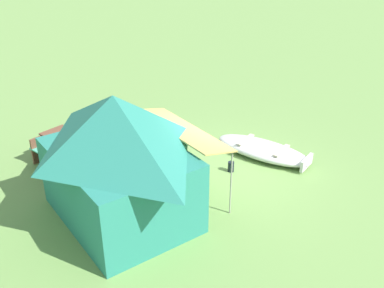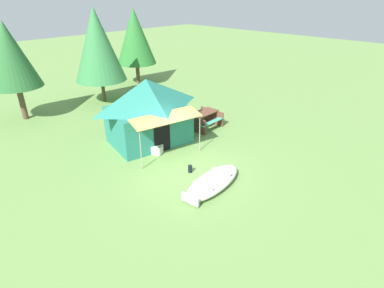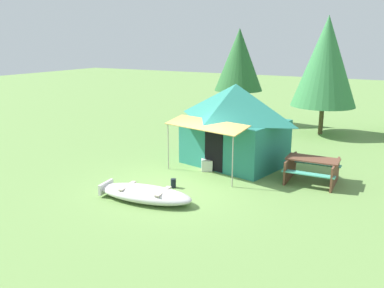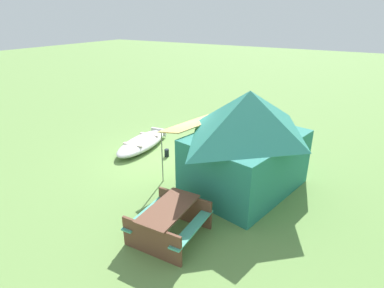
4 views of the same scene
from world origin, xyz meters
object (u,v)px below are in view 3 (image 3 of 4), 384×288
pine_tree_back_left (239,60)px  picnic_table (312,168)px  cooler_box (207,165)px  fuel_can (173,183)px  canvas_cabin_tent (235,123)px  pine_tree_far_center (326,62)px  beached_rowboat (145,194)px

pine_tree_back_left → picnic_table: bearing=-52.5°
cooler_box → fuel_can: cooler_box is taller
picnic_table → canvas_cabin_tent: bearing=168.4°
pine_tree_back_left → pine_tree_far_center: (4.57, -0.52, 0.06)m
picnic_table → fuel_can: picnic_table is taller
cooler_box → pine_tree_far_center: size_ratio=0.09×
picnic_table → beached_rowboat: bearing=-133.9°
canvas_cabin_tent → picnic_table: bearing=-11.6°
canvas_cabin_tent → cooler_box: canvas_cabin_tent is taller
canvas_cabin_tent → fuel_can: bearing=-100.8°
fuel_can → beached_rowboat: bearing=-97.0°
beached_rowboat → fuel_can: size_ratio=10.42×
beached_rowboat → picnic_table: picnic_table is taller
canvas_cabin_tent → pine_tree_back_left: (-2.92, 7.09, 1.86)m
picnic_table → pine_tree_far_center: pine_tree_far_center is taller
pine_tree_far_center → picnic_table: bearing=-79.5°
cooler_box → fuel_can: bearing=-92.1°
fuel_can → pine_tree_back_left: 11.06m
cooler_box → pine_tree_far_center: pine_tree_far_center is taller
cooler_box → pine_tree_back_left: (-2.39, 8.23, 3.20)m
picnic_table → cooler_box: size_ratio=3.51×
beached_rowboat → fuel_can: bearing=83.0°
pine_tree_back_left → beached_rowboat: bearing=-79.5°
beached_rowboat → fuel_can: (0.16, 1.28, -0.07)m
cooler_box → pine_tree_far_center: 8.65m
cooler_box → pine_tree_back_left: size_ratio=0.09×
beached_rowboat → cooler_box: beached_rowboat is taller
picnic_table → pine_tree_back_left: size_ratio=0.33×
pine_tree_back_left → canvas_cabin_tent: bearing=-67.6°
picnic_table → pine_tree_far_center: size_ratio=0.30×
picnic_table → pine_tree_back_left: pine_tree_back_left is taller
beached_rowboat → cooler_box: 3.38m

